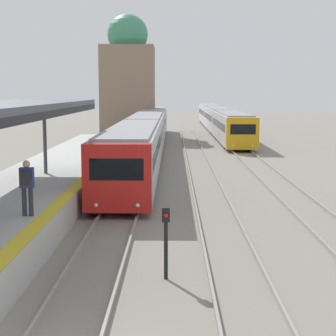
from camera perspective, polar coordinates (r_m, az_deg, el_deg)
person_on_platform at (r=17.05m, az=-14.17°, el=-1.52°), size 0.40×0.40×1.66m
train_near at (r=44.22m, az=-2.15°, el=3.77°), size 2.57×47.67×2.94m
train_far at (r=66.93m, az=5.14°, el=5.06°), size 2.53×47.26×2.85m
signal_post_near at (r=14.16m, az=-0.22°, el=-6.83°), size 0.20×0.21×1.85m
distant_domed_building at (r=60.16m, az=-4.08°, el=8.94°), size 5.52×5.52×12.75m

